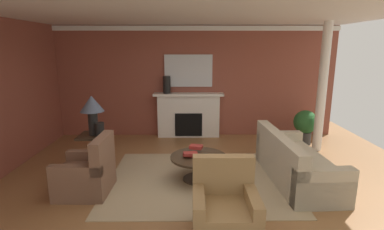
# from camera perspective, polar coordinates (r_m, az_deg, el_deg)

# --- Properties ---
(ground_plane) EXTENTS (8.94, 8.94, 0.00)m
(ground_plane) POSITION_cam_1_polar(r_m,az_deg,el_deg) (5.28, -0.03, -13.29)
(ground_plane) COLOR olive
(wall_fireplace) EXTENTS (7.48, 0.12, 2.85)m
(wall_fireplace) POSITION_cam_1_polar(r_m,az_deg,el_deg) (7.88, -0.23, 6.35)
(wall_fireplace) COLOR brown
(wall_fireplace) RESTS_ON ground_plane
(ceiling_panel) EXTENTS (7.48, 6.68, 0.06)m
(ceiling_panel) POSITION_cam_1_polar(r_m,az_deg,el_deg) (5.06, -0.07, 19.20)
(ceiling_panel) COLOR white
(crown_moulding) EXTENTS (7.48, 0.08, 0.12)m
(crown_moulding) POSITION_cam_1_polar(r_m,az_deg,el_deg) (7.76, -0.23, 16.20)
(crown_moulding) COLOR white
(area_rug) EXTENTS (3.17, 2.62, 0.01)m
(area_rug) POSITION_cam_1_polar(r_m,az_deg,el_deg) (5.48, 1.27, -12.18)
(area_rug) COLOR tan
(area_rug) RESTS_ON ground_plane
(fireplace) EXTENTS (1.80, 0.35, 1.16)m
(fireplace) POSITION_cam_1_polar(r_m,az_deg,el_deg) (7.83, -0.66, -0.22)
(fireplace) COLOR white
(fireplace) RESTS_ON ground_plane
(mantel_mirror) EXTENTS (1.23, 0.04, 0.82)m
(mantel_mirror) POSITION_cam_1_polar(r_m,az_deg,el_deg) (7.77, -0.69, 8.42)
(mantel_mirror) COLOR silver
(sofa) EXTENTS (1.00, 2.14, 0.85)m
(sofa) POSITION_cam_1_polar(r_m,az_deg,el_deg) (5.65, 18.92, -8.89)
(sofa) COLOR #BCB299
(sofa) RESTS_ON ground_plane
(armchair_near_window) EXTENTS (0.82, 0.82, 0.95)m
(armchair_near_window) POSITION_cam_1_polar(r_m,az_deg,el_deg) (5.21, -19.33, -10.71)
(armchair_near_window) COLOR brown
(armchair_near_window) RESTS_ON ground_plane
(armchair_facing_fireplace) EXTENTS (0.81, 0.81, 0.95)m
(armchair_facing_fireplace) POSITION_cam_1_polar(r_m,az_deg,el_deg) (3.96, 6.25, -17.92)
(armchair_facing_fireplace) COLOR #9E7A4C
(armchair_facing_fireplace) RESTS_ON ground_plane
(coffee_table) EXTENTS (1.00, 1.00, 0.45)m
(coffee_table) POSITION_cam_1_polar(r_m,az_deg,el_deg) (5.35, 1.29, -8.98)
(coffee_table) COLOR #3D2D1E
(coffee_table) RESTS_ON ground_plane
(side_table) EXTENTS (0.56, 0.56, 0.70)m
(side_table) POSITION_cam_1_polar(r_m,az_deg,el_deg) (6.06, -17.95, -6.30)
(side_table) COLOR #3D2D1E
(side_table) RESTS_ON ground_plane
(table_lamp) EXTENTS (0.44, 0.44, 0.75)m
(table_lamp) POSITION_cam_1_polar(r_m,az_deg,el_deg) (5.85, -18.50, 1.36)
(table_lamp) COLOR black
(table_lamp) RESTS_ON side_table
(vase_mantel_left) EXTENTS (0.19, 0.19, 0.44)m
(vase_mantel_left) POSITION_cam_1_polar(r_m,az_deg,el_deg) (7.65, -4.82, 5.75)
(vase_mantel_left) COLOR black
(vase_mantel_left) RESTS_ON fireplace
(vase_on_side_table) EXTENTS (0.17, 0.17, 0.26)m
(vase_on_side_table) POSITION_cam_1_polar(r_m,az_deg,el_deg) (5.78, -17.17, -2.68)
(vase_on_side_table) COLOR black
(vase_on_side_table) RESTS_ON side_table
(book_red_cover) EXTENTS (0.24, 0.22, 0.05)m
(book_red_cover) POSITION_cam_1_polar(r_m,az_deg,el_deg) (5.32, -0.47, -7.52)
(book_red_cover) COLOR maroon
(book_red_cover) RESTS_ON coffee_table
(book_art_folio) EXTENTS (0.26, 0.19, 0.04)m
(book_art_folio) POSITION_cam_1_polar(r_m,az_deg,el_deg) (5.22, -0.29, -7.38)
(book_art_folio) COLOR maroon
(book_art_folio) RESTS_ON coffee_table
(book_small_novel) EXTENTS (0.26, 0.21, 0.06)m
(book_small_novel) POSITION_cam_1_polar(r_m,az_deg,el_deg) (5.40, 0.79, -6.09)
(book_small_novel) COLOR maroon
(book_small_novel) RESTS_ON coffee_table
(potted_plant) EXTENTS (0.56, 0.56, 0.83)m
(potted_plant) POSITION_cam_1_polar(r_m,az_deg,el_deg) (7.75, 20.75, -1.66)
(potted_plant) COLOR #333333
(potted_plant) RESTS_ON ground_plane
(column_white) EXTENTS (0.20, 0.20, 2.85)m
(column_white) POSITION_cam_1_polar(r_m,az_deg,el_deg) (7.23, 23.55, 4.68)
(column_white) COLOR white
(column_white) RESTS_ON ground_plane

